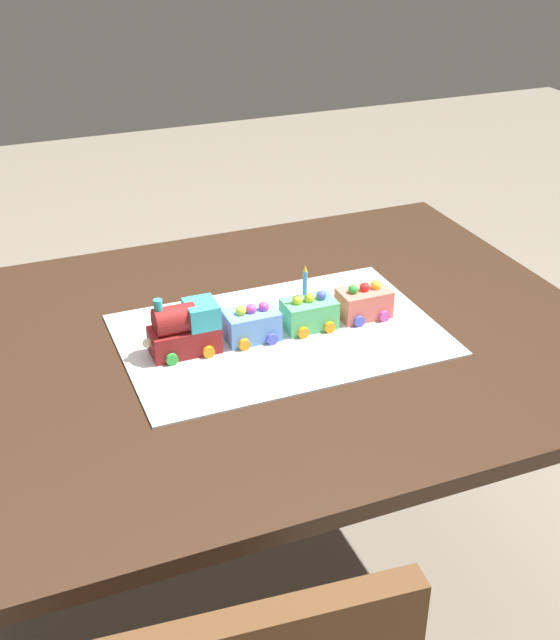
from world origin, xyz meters
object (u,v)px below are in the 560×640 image
at_px(cake_car_caboose_mint_green, 309,313).
at_px(birthday_candle, 305,280).
at_px(cake_locomotive, 185,329).
at_px(cake_car_hopper_coral, 364,302).
at_px(cake_car_flatbed_sky_blue, 252,324).
at_px(dining_table, 241,386).

bearing_deg(cake_car_caboose_mint_green, birthday_candle, 180.00).
xyz_separation_m(cake_locomotive, cake_car_hopper_coral, (0.36, -0.00, -0.02)).
distance_m(cake_locomotive, birthday_candle, 0.24).
relative_size(cake_car_caboose_mint_green, cake_car_hopper_coral, 1.00).
relative_size(cake_locomotive, cake_car_flatbed_sky_blue, 1.40).
distance_m(cake_car_flatbed_sky_blue, birthday_candle, 0.13).
bearing_deg(cake_car_flatbed_sky_blue, cake_locomotive, 180.00).
bearing_deg(cake_locomotive, cake_car_hopper_coral, -0.00).
bearing_deg(cake_car_flatbed_sky_blue, birthday_candle, 0.00).
relative_size(cake_locomotive, birthday_candle, 2.31).
height_order(dining_table, cake_car_caboose_mint_green, cake_car_caboose_mint_green).
distance_m(dining_table, cake_car_caboose_mint_green, 0.20).
bearing_deg(cake_car_hopper_coral, cake_locomotive, 180.00).
bearing_deg(cake_car_flatbed_sky_blue, cake_car_caboose_mint_green, 0.00).
relative_size(dining_table, cake_locomotive, 10.00).
relative_size(cake_car_flatbed_sky_blue, cake_car_hopper_coral, 1.00).
bearing_deg(cake_car_caboose_mint_green, cake_car_flatbed_sky_blue, 180.00).
xyz_separation_m(cake_locomotive, cake_car_caboose_mint_green, (0.25, -0.00, -0.02)).
bearing_deg(cake_locomotive, birthday_candle, -0.00).
bearing_deg(cake_locomotive, cake_car_flatbed_sky_blue, -0.00).
height_order(cake_car_flatbed_sky_blue, cake_car_caboose_mint_green, same).
distance_m(cake_car_flatbed_sky_blue, cake_car_hopper_coral, 0.24).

